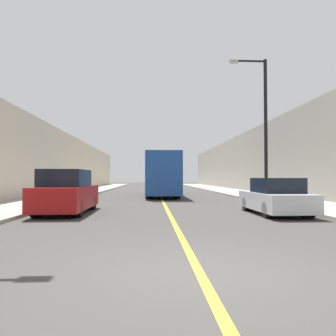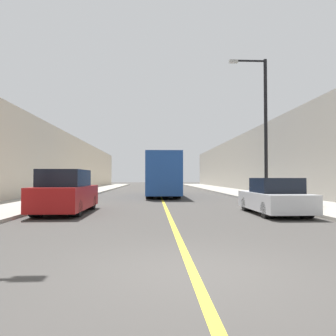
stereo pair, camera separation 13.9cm
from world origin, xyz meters
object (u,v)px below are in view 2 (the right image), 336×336
car_right_near (275,198)px  street_lamp_right (263,122)px  bus (162,174)px  parked_suv_left (66,193)px

car_right_near → street_lamp_right: street_lamp_right is taller
street_lamp_right → bus: bearing=124.6°
parked_suv_left → car_right_near: parked_suv_left is taller
car_right_near → parked_suv_left: bearing=174.3°
car_right_near → street_lamp_right: bearing=75.5°
bus → parked_suv_left: size_ratio=2.21×
car_right_near → street_lamp_right: size_ratio=0.52×
bus → car_right_near: (4.29, -13.67, -1.11)m
bus → car_right_near: size_ratio=2.49×
bus → parked_suv_left: bearing=-109.3°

